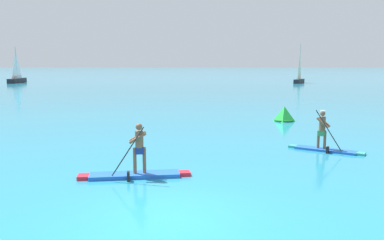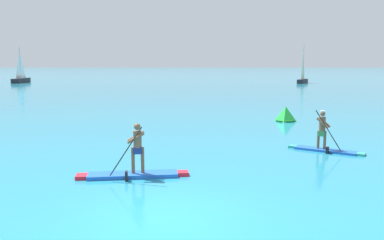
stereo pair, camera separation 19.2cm
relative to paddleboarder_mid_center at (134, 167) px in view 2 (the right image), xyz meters
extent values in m
plane|color=teal|center=(1.25, -3.45, -0.31)|extent=(440.00, 440.00, 0.00)
cube|color=blue|center=(-0.02, 0.01, -0.25)|extent=(2.89, 1.02, 0.12)
cube|color=red|center=(-1.60, -0.20, -0.25)|extent=(0.41, 0.51, 0.12)
cube|color=red|center=(1.55, 0.21, -0.25)|extent=(0.40, 0.44, 0.12)
cylinder|color=brown|center=(-0.01, 0.01, 0.22)|extent=(0.11, 0.11, 0.83)
cylinder|color=brown|center=(0.29, 0.05, 0.22)|extent=(0.11, 0.11, 0.83)
cube|color=navy|center=(0.14, 0.03, 0.55)|extent=(0.29, 0.25, 0.22)
cylinder|color=brown|center=(0.14, 0.03, 0.90)|extent=(0.26, 0.26, 0.53)
sphere|color=brown|center=(0.14, 0.03, 1.30)|extent=(0.21, 0.21, 0.21)
cylinder|color=brown|center=(0.11, -0.13, 0.96)|extent=(0.56, 0.17, 0.37)
cylinder|color=brown|center=(0.07, 0.17, 0.96)|extent=(0.56, 0.17, 0.37)
cylinder|color=black|center=(-0.15, -0.45, 0.61)|extent=(1.00, 0.17, 1.51)
cube|color=black|center=(-0.15, -0.45, -0.17)|extent=(0.11, 0.21, 0.32)
cube|color=blue|center=(7.25, 3.77, -0.26)|extent=(2.36, 1.77, 0.09)
cube|color=teal|center=(8.41, 3.05, -0.26)|extent=(0.47, 0.50, 0.09)
cube|color=teal|center=(6.09, 4.50, -0.26)|extent=(0.44, 0.45, 0.09)
cylinder|color=brown|center=(7.21, 3.80, 0.14)|extent=(0.11, 0.11, 0.72)
cylinder|color=brown|center=(6.98, 3.94, 0.14)|extent=(0.11, 0.11, 0.72)
cube|color=#338C4C|center=(7.10, 3.87, 0.41)|extent=(0.34, 0.32, 0.22)
cylinder|color=brown|center=(7.10, 3.87, 0.80)|extent=(0.26, 0.26, 0.58)
sphere|color=brown|center=(7.10, 3.87, 1.22)|extent=(0.21, 0.21, 0.21)
cylinder|color=white|center=(7.10, 3.87, 1.32)|extent=(0.18, 0.18, 0.06)
cylinder|color=brown|center=(7.22, 3.97, 0.86)|extent=(0.46, 0.36, 0.45)
cylinder|color=brown|center=(7.06, 3.71, 0.86)|extent=(0.46, 0.36, 0.45)
cylinder|color=black|center=(7.19, 3.36, 0.62)|extent=(0.90, 0.62, 1.56)
cube|color=black|center=(7.19, 3.36, -0.20)|extent=(0.17, 0.21, 0.32)
pyramid|color=green|center=(7.42, 12.14, 0.15)|extent=(1.24, 1.24, 0.91)
torus|color=#167226|center=(7.42, 12.14, -0.25)|extent=(1.18, 1.18, 0.12)
cube|color=black|center=(-27.81, 56.70, 0.06)|extent=(1.70, 5.91, 0.74)
cylinder|color=#B2B2B7|center=(-27.81, 56.70, 3.03)|extent=(0.12, 0.12, 5.19)
pyramid|color=white|center=(-27.81, 56.70, 2.78)|extent=(0.13, 2.62, 4.48)
cube|color=silver|center=(-27.81, 56.70, 0.66)|extent=(1.05, 2.16, 0.45)
cube|color=black|center=(19.62, 55.60, 0.01)|extent=(2.75, 4.30, 0.64)
cylinder|color=#B2B2B7|center=(19.62, 55.60, 3.19)|extent=(0.12, 0.12, 5.71)
pyramid|color=beige|center=(19.62, 55.60, 2.79)|extent=(0.92, 1.77, 4.71)
camera|label=1|loc=(1.79, -12.54, 3.33)|focal=38.23mm
camera|label=2|loc=(1.98, -12.54, 3.33)|focal=38.23mm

